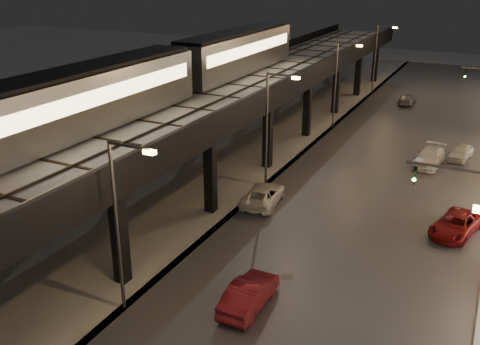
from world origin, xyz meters
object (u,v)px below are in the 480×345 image
at_px(car_near_white, 249,295).
at_px(car_onc_dark, 456,225).
at_px(car_mid_dark, 407,100).
at_px(subway_train, 180,69).
at_px(car_onc_white, 429,158).
at_px(car_onc_red, 461,153).
at_px(car_mid_silver, 263,195).

distance_m(car_near_white, car_onc_dark, 15.60).
height_order(car_near_white, car_mid_dark, car_near_white).
xyz_separation_m(car_near_white, car_onc_dark, (8.63, 13.00, -0.08)).
height_order(subway_train, car_near_white, subway_train).
height_order(car_mid_dark, car_onc_white, car_onc_white).
relative_size(subway_train, car_onc_white, 8.03).
height_order(car_near_white, car_onc_red, car_near_white).
bearing_deg(car_onc_white, car_mid_silver, -120.31).
distance_m(car_near_white, car_onc_red, 29.29).
xyz_separation_m(car_near_white, car_mid_dark, (-0.32, 47.00, -0.13)).
bearing_deg(car_onc_dark, car_onc_white, 119.63).
xyz_separation_m(car_mid_silver, car_mid_dark, (4.10, 35.18, -0.08)).
bearing_deg(car_onc_dark, car_onc_red, 108.49).
bearing_deg(car_mid_silver, car_onc_red, -132.77).
xyz_separation_m(car_mid_silver, car_onc_white, (9.69, 13.68, 0.02)).
bearing_deg(car_mid_silver, subway_train, -28.62).
distance_m(car_near_white, car_mid_dark, 47.00).
xyz_separation_m(car_onc_dark, car_onc_white, (-3.35, 12.51, 0.05)).
xyz_separation_m(car_mid_dark, car_onc_white, (5.60, -21.50, 0.10)).
relative_size(car_near_white, car_onc_red, 1.20).
relative_size(car_mid_silver, car_onc_white, 1.01).
bearing_deg(car_onc_white, car_mid_dark, 109.59).
relative_size(car_onc_dark, car_onc_red, 1.27).
distance_m(subway_train, car_onc_dark, 23.58).
relative_size(car_mid_silver, car_mid_dark, 1.18).
height_order(car_mid_silver, car_onc_dark, car_mid_silver).
bearing_deg(car_mid_silver, car_mid_dark, -103.30).
xyz_separation_m(car_onc_white, car_onc_red, (2.32, 2.78, -0.08)).
relative_size(car_onc_dark, car_onc_white, 0.97).
bearing_deg(car_onc_dark, car_near_white, -108.94).
height_order(car_near_white, car_onc_white, car_near_white).
relative_size(car_mid_dark, car_onc_dark, 0.89).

